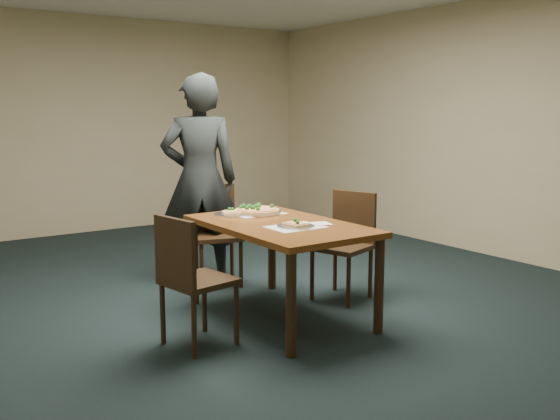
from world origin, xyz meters
TOP-DOWN VIEW (x-y plane):
  - ground at (0.00, 0.00)m, footprint 8.00×8.00m
  - room_shell at (0.00, 0.00)m, footprint 8.00×8.00m
  - dining_table at (-0.12, -0.28)m, footprint 0.90×1.50m
  - chair_far at (-0.04, 0.90)m, footprint 0.53×0.53m
  - chair_left at (-0.98, -0.44)m, footprint 0.48×0.48m
  - chair_right at (0.66, -0.15)m, footprint 0.53×0.53m
  - diner at (-0.13, 1.02)m, footprint 0.83×0.70m
  - placemat_main at (-0.03, 0.20)m, footprint 0.42×0.32m
  - placemat_near at (-0.12, -0.48)m, footprint 0.40×0.30m
  - pizza_pan at (-0.03, 0.20)m, footprint 0.41×0.41m
  - slice_plate_near at (-0.12, -0.48)m, footprint 0.28×0.28m
  - slice_plate_far at (-0.24, 0.26)m, footprint 0.28×0.28m
  - napkin at (0.10, -0.49)m, footprint 0.17×0.17m

SIDE VIEW (x-z plane):
  - ground at x=0.00m, z-range 0.00..0.00m
  - chair_far at x=-0.04m, z-range 0.06..0.97m
  - chair_left at x=-0.98m, z-range 0.06..0.97m
  - chair_right at x=0.66m, z-range 0.06..0.97m
  - dining_table at x=-0.12m, z-range 0.28..1.03m
  - placemat_main at x=-0.03m, z-range 0.75..0.75m
  - placemat_near at x=-0.12m, z-range 0.75..0.75m
  - napkin at x=0.10m, z-range 0.75..0.76m
  - slice_plate_far at x=-0.24m, z-range 0.73..0.79m
  - slice_plate_near at x=-0.12m, z-range 0.73..0.79m
  - pizza_pan at x=-0.03m, z-range 0.74..0.81m
  - diner at x=-0.13m, z-range 0.00..1.93m
  - room_shell at x=0.00m, z-range -2.26..5.74m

